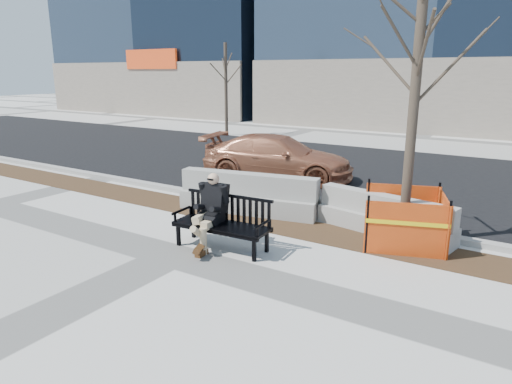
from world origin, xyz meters
TOP-DOWN VIEW (x-y plane):
  - ground at (0.00, 0.00)m, footprint 120.00×120.00m
  - mulch_strip at (0.00, 2.60)m, footprint 40.00×1.20m
  - asphalt_street at (0.00, 8.80)m, footprint 60.00×10.40m
  - curb at (0.00, 3.55)m, footprint 60.00×0.25m
  - bench at (0.57, 0.77)m, footprint 1.99×0.84m
  - seated_man at (0.31, 0.80)m, footprint 0.69×1.06m
  - tree_fence at (3.44, 2.91)m, footprint 2.85×2.85m
  - sedan at (-1.51, 6.53)m, footprint 5.05×2.82m
  - jersey_barrier_left at (-0.29, 3.00)m, footprint 3.49×1.31m
  - jersey_barrier_right at (2.94, 3.27)m, footprint 3.03×1.16m
  - far_tree_left at (-8.97, 14.07)m, footprint 2.19×2.19m

SIDE VIEW (x-z plane):
  - ground at x=0.00m, z-range 0.00..0.00m
  - bench at x=0.57m, z-range -0.52..0.52m
  - seated_man at x=0.31m, z-range -0.71..0.71m
  - tree_fence at x=3.44m, z-range -2.82..2.82m
  - sedan at x=-1.51m, z-range -0.69..0.69m
  - jersey_barrier_left at x=-0.29m, z-range -0.49..0.49m
  - jersey_barrier_right at x=2.94m, z-range -0.43..0.43m
  - far_tree_left at x=-8.97m, z-range -2.57..2.57m
  - asphalt_street at x=0.00m, z-range 0.00..0.01m
  - mulch_strip at x=0.00m, z-range -0.01..0.01m
  - curb at x=0.00m, z-range 0.00..0.12m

